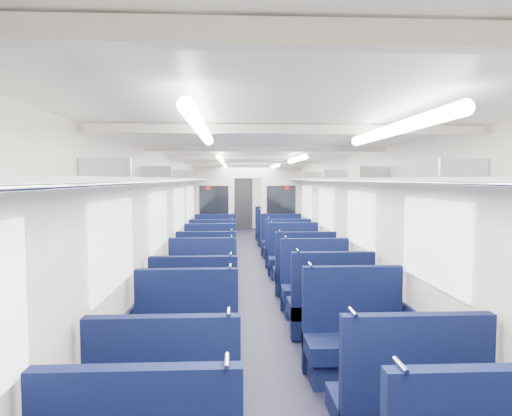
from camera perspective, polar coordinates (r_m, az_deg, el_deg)
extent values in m
cube|color=black|center=(9.28, -0.52, -8.61)|extent=(2.80, 18.00, 0.01)
cube|color=silver|center=(9.07, -0.53, 6.04)|extent=(2.80, 18.00, 0.01)
cube|color=beige|center=(9.15, -9.31, -1.39)|extent=(0.02, 18.00, 2.35)
cube|color=#0F1533|center=(9.26, -9.17, -6.48)|extent=(0.03, 17.90, 0.70)
cube|color=beige|center=(9.27, 8.16, -1.31)|extent=(0.02, 18.00, 2.35)
cube|color=#0F1533|center=(9.37, 8.03, -6.35)|extent=(0.03, 17.90, 0.70)
cube|color=beige|center=(18.08, -1.68, 1.15)|extent=(2.80, 0.02, 2.35)
cube|color=#B2B5BA|center=(9.10, -8.24, 3.61)|extent=(0.34, 17.40, 0.04)
cylinder|color=silver|center=(9.08, -7.11, 3.49)|extent=(0.02, 17.40, 0.02)
cube|color=#B2B5BA|center=(3.18, -18.47, 4.80)|extent=(0.34, 0.03, 0.14)
cube|color=#B2B5BA|center=(5.13, -12.44, 4.41)|extent=(0.34, 0.03, 0.14)
cube|color=#B2B5BA|center=(7.11, -9.76, 4.22)|extent=(0.34, 0.03, 0.14)
cube|color=#B2B5BA|center=(9.10, -8.24, 4.11)|extent=(0.34, 0.03, 0.14)
cube|color=#B2B5BA|center=(11.09, -7.27, 4.04)|extent=(0.34, 0.03, 0.14)
cube|color=#B2B5BA|center=(13.09, -6.60, 3.99)|extent=(0.34, 0.03, 0.14)
cube|color=#B2B5BA|center=(15.08, -6.10, 3.95)|extent=(0.34, 0.03, 0.14)
cube|color=#B2B5BA|center=(17.08, -5.72, 3.92)|extent=(0.34, 0.03, 0.14)
cube|color=#B2B5BA|center=(9.20, 7.11, 3.62)|extent=(0.34, 17.40, 0.04)
cylinder|color=silver|center=(9.17, 6.00, 3.50)|extent=(0.02, 17.40, 0.02)
cube|color=#B2B5BA|center=(3.45, 24.66, 4.56)|extent=(0.34, 0.03, 0.14)
cube|color=#B2B5BA|center=(5.30, 14.62, 4.35)|extent=(0.34, 0.03, 0.14)
cube|color=#B2B5BA|center=(7.24, 9.85, 4.21)|extent=(0.34, 0.03, 0.14)
cube|color=#B2B5BA|center=(9.20, 7.11, 4.12)|extent=(0.34, 0.03, 0.14)
cube|color=#B2B5BA|center=(11.17, 5.33, 4.05)|extent=(0.34, 0.03, 0.14)
cube|color=#B2B5BA|center=(13.16, 4.09, 4.00)|extent=(0.34, 0.03, 0.14)
cube|color=#B2B5BA|center=(15.14, 3.18, 3.96)|extent=(0.34, 0.03, 0.14)
cube|color=#B2B5BA|center=(17.13, 2.47, 3.93)|extent=(0.34, 0.03, 0.14)
cube|color=white|center=(4.03, -17.42, -4.44)|extent=(0.02, 1.30, 0.75)
cube|color=white|center=(6.27, -12.13, -1.50)|extent=(0.02, 1.30, 0.75)
cube|color=white|center=(8.54, -9.65, -0.10)|extent=(0.02, 1.30, 0.75)
cube|color=white|center=(10.82, -8.21, 0.70)|extent=(0.02, 1.30, 0.75)
cube|color=white|center=(13.61, -7.11, 1.32)|extent=(0.02, 1.30, 0.75)
cube|color=white|center=(15.90, -6.50, 1.66)|extent=(0.02, 1.30, 0.75)
cube|color=white|center=(4.27, 21.38, -4.06)|extent=(0.02, 1.30, 0.75)
cube|color=white|center=(6.43, 12.95, -1.38)|extent=(0.02, 1.30, 0.75)
cube|color=white|center=(8.66, 8.81, -0.04)|extent=(0.02, 1.30, 0.75)
cube|color=white|center=(10.91, 6.37, 0.74)|extent=(0.02, 1.30, 0.75)
cube|color=white|center=(13.68, 4.49, 1.35)|extent=(0.02, 1.30, 0.75)
cube|color=white|center=(15.97, 3.44, 1.69)|extent=(0.02, 1.30, 0.75)
cube|color=beige|center=(1.17, 16.66, 20.03)|extent=(2.70, 0.06, 0.06)
cube|color=beige|center=(3.10, 4.05, 9.84)|extent=(2.70, 0.06, 0.06)
cube|color=beige|center=(5.08, 1.32, 7.44)|extent=(2.70, 0.06, 0.06)
cube|color=beige|center=(7.08, 0.14, 6.38)|extent=(2.70, 0.06, 0.06)
cube|color=beige|center=(9.07, -0.53, 5.79)|extent=(2.70, 0.06, 0.06)
cube|color=beige|center=(11.07, -0.95, 5.41)|extent=(2.70, 0.06, 0.06)
cube|color=beige|center=(13.07, -1.24, 5.15)|extent=(2.70, 0.06, 0.06)
cube|color=beige|center=(15.07, -1.46, 4.96)|extent=(2.70, 0.06, 0.06)
cube|color=beige|center=(17.07, -1.62, 4.81)|extent=(2.70, 0.06, 0.06)
cylinder|color=white|center=(2.58, -6.98, 9.94)|extent=(0.07, 1.60, 0.07)
cylinder|color=white|center=(6.57, -4.46, 6.14)|extent=(0.07, 1.60, 0.07)
cylinder|color=white|center=(10.07, -3.90, 5.29)|extent=(0.07, 1.60, 0.07)
cylinder|color=white|center=(14.56, -3.58, 4.80)|extent=(0.07, 1.60, 0.07)
cylinder|color=white|center=(2.73, 17.03, 9.46)|extent=(0.07, 1.60, 0.07)
cylinder|color=white|center=(6.63, 5.14, 6.12)|extent=(0.07, 1.60, 0.07)
cylinder|color=white|center=(10.11, 2.37, 5.29)|extent=(0.07, 1.60, 0.07)
cylinder|color=white|center=(14.59, 0.76, 4.80)|extent=(0.07, 1.60, 0.07)
cube|color=black|center=(18.03, -1.68, 0.58)|extent=(0.75, 0.06, 2.00)
cube|color=beige|center=(11.84, -5.30, -0.21)|extent=(1.05, 0.08, 2.35)
cube|color=black|center=(11.77, -5.31, 0.87)|extent=(0.76, 0.02, 0.80)
cylinder|color=red|center=(11.76, -6.06, 2.56)|extent=(0.12, 0.01, 0.12)
cube|color=beige|center=(11.89, 3.16, -0.18)|extent=(1.05, 0.08, 2.35)
cube|color=black|center=(11.83, 3.19, 0.89)|extent=(0.76, 0.02, 0.80)
cylinder|color=red|center=(11.83, 3.92, 2.58)|extent=(0.12, 0.01, 0.12)
cube|color=beige|center=(11.81, -1.07, 4.65)|extent=(0.70, 0.08, 0.35)
cylinder|color=silver|center=(2.26, -3.68, -18.66)|extent=(0.02, 0.15, 0.02)
cylinder|color=silver|center=(2.31, 17.74, -18.31)|extent=(0.02, 0.15, 0.02)
cube|color=#0C153D|center=(3.53, -10.99, -23.89)|extent=(1.01, 0.53, 0.17)
cube|color=#0C153D|center=(3.24, -11.62, -22.32)|extent=(1.01, 0.10, 1.08)
cylinder|color=silver|center=(3.01, -3.46, -12.94)|extent=(0.02, 0.15, 0.02)
cube|color=#0C153D|center=(3.67, 18.01, -22.90)|extent=(1.01, 0.53, 0.17)
cube|color=#0C153D|center=(3.40, 19.48, -21.23)|extent=(1.01, 0.10, 1.08)
cylinder|color=silver|center=(3.07, 12.10, -12.67)|extent=(0.02, 0.15, 0.02)
cube|color=#0C153D|center=(4.53, -8.92, -17.46)|extent=(1.01, 0.53, 0.17)
cube|color=#0C1233|center=(4.61, -8.89, -19.97)|extent=(0.93, 0.42, 0.26)
cube|color=#0C153D|center=(4.66, -8.66, -14.07)|extent=(1.01, 0.10, 1.08)
cylinder|color=silver|center=(4.50, -3.25, -7.33)|extent=(0.02, 0.15, 0.02)
cube|color=#0C153D|center=(4.71, 12.62, -16.68)|extent=(1.01, 0.53, 0.17)
cube|color=#0C1233|center=(4.79, 12.58, -19.11)|extent=(0.93, 0.42, 0.26)
cube|color=#0C153D|center=(4.84, 11.95, -13.45)|extent=(1.01, 0.10, 1.08)
cylinder|color=silver|center=(4.61, 6.86, -7.08)|extent=(0.02, 0.15, 0.02)
cube|color=#0C153D|center=(5.62, -7.65, -13.23)|extent=(1.01, 0.53, 0.17)
cube|color=#0C1233|center=(5.68, -7.63, -15.32)|extent=(0.93, 0.42, 0.26)
cube|color=#0C153D|center=(5.35, -7.87, -11.73)|extent=(1.01, 0.10, 1.08)
cylinder|color=silver|center=(5.21, -3.20, -5.82)|extent=(0.02, 0.15, 0.02)
cube|color=#0C153D|center=(5.93, 9.13, -12.32)|extent=(1.01, 0.53, 0.17)
cube|color=#0C1233|center=(5.99, 9.11, -14.31)|extent=(0.93, 0.42, 0.26)
cube|color=#0C153D|center=(5.67, 9.62, -10.85)|extent=(1.01, 0.10, 1.08)
cylinder|color=silver|center=(5.48, 5.29, -5.35)|extent=(0.02, 0.15, 0.02)
cube|color=#0C153D|center=(6.73, -6.81, -10.35)|extent=(1.01, 0.53, 0.17)
cube|color=#0C1233|center=(6.79, -6.79, -12.13)|extent=(0.93, 0.42, 0.26)
cube|color=#0C153D|center=(6.90, -6.70, -8.21)|extent=(1.01, 0.10, 1.08)
cylinder|color=silver|center=(6.79, -3.12, -3.59)|extent=(0.02, 0.15, 0.02)
cube|color=#0C153D|center=(6.70, 7.67, -10.43)|extent=(1.01, 0.53, 0.17)
cube|color=#0C1233|center=(6.76, 7.65, -12.22)|extent=(0.93, 0.42, 0.26)
cube|color=#0C153D|center=(6.86, 7.35, -8.28)|extent=(1.01, 0.10, 1.08)
cylinder|color=silver|center=(6.70, 3.78, -3.69)|extent=(0.02, 0.15, 0.02)
cube|color=#0C153D|center=(7.96, -6.18, -8.16)|extent=(1.01, 0.53, 0.17)
cube|color=#0C1233|center=(8.01, -6.17, -9.67)|extent=(0.93, 0.42, 0.26)
cube|color=#0C153D|center=(7.70, -6.28, -6.94)|extent=(1.01, 0.10, 1.08)
cylinder|color=silver|center=(7.61, -3.09, -2.80)|extent=(0.02, 0.15, 0.02)
cube|color=#0C153D|center=(7.91, 5.98, -8.23)|extent=(1.01, 0.53, 0.17)
cube|color=#0C1233|center=(7.96, 5.97, -9.75)|extent=(0.93, 0.42, 0.26)
cube|color=#0C153D|center=(7.66, 6.24, -7.00)|extent=(1.01, 0.10, 1.08)
cylinder|color=silver|center=(7.52, 3.05, -2.88)|extent=(0.02, 0.15, 0.02)
cube|color=#0C153D|center=(8.85, -5.84, -6.95)|extent=(1.01, 0.53, 0.17)
cube|color=#0C1233|center=(8.89, -5.83, -8.32)|extent=(0.93, 0.42, 0.26)
cube|color=#0C153D|center=(9.02, -5.77, -5.37)|extent=(1.01, 0.10, 1.08)
cylinder|color=silver|center=(8.94, -3.05, -1.83)|extent=(0.02, 0.15, 0.02)
cube|color=#0C153D|center=(9.05, 4.83, -6.70)|extent=(1.01, 0.53, 0.17)
cube|color=#0C1233|center=(9.10, 4.83, -8.04)|extent=(0.93, 0.42, 0.26)
cube|color=#0C153D|center=(9.23, 4.66, -5.16)|extent=(1.01, 0.10, 1.08)
cylinder|color=silver|center=(9.11, 2.01, -1.72)|extent=(0.02, 0.15, 0.02)
cube|color=#0C153D|center=(10.18, -5.44, -5.54)|extent=(1.01, 0.53, 0.17)
cube|color=#0C1233|center=(10.22, -5.43, -6.74)|extent=(0.93, 0.42, 0.26)
cube|color=#0C153D|center=(9.94, -5.50, -4.53)|extent=(1.01, 0.10, 1.08)
cylinder|color=silver|center=(9.86, -3.04, -1.31)|extent=(0.02, 0.15, 0.02)
cube|color=#0C153D|center=(10.27, 3.91, -5.46)|extent=(1.01, 0.53, 0.17)
cube|color=#0C1233|center=(10.30, 3.90, -6.65)|extent=(0.93, 0.42, 0.26)
cube|color=#0C153D|center=(10.02, 4.06, -4.46)|extent=(1.01, 0.10, 1.08)
cylinder|color=silver|center=(9.92, 1.61, -1.28)|extent=(0.02, 0.15, 0.02)
cube|color=#0C153D|center=(11.22, -5.20, -4.68)|extent=(1.01, 0.53, 0.17)
cube|color=#0C1233|center=(11.25, -5.19, -5.77)|extent=(0.93, 0.42, 0.26)
cube|color=#0C153D|center=(11.41, -5.16, -3.47)|extent=(1.01, 0.10, 1.08)
cylinder|color=silver|center=(11.34, -3.01, -0.66)|extent=(0.02, 0.15, 0.02)
cube|color=#0C153D|center=(11.31, 3.27, -4.60)|extent=(1.01, 0.53, 0.17)
cube|color=#0C1233|center=(11.35, 3.26, -5.68)|extent=(0.93, 0.42, 0.26)
cube|color=#0C153D|center=(11.50, 3.16, -3.40)|extent=(1.01, 0.10, 1.08)
cylinder|color=silver|center=(11.41, 1.03, -0.63)|extent=(0.02, 0.15, 0.02)
cube|color=#0C153D|center=(13.26, -4.83, -3.39)|extent=(1.01, 0.53, 0.17)
cube|color=#0C1233|center=(13.28, -4.83, -4.31)|extent=(0.93, 0.42, 0.26)
cube|color=#0C153D|center=(13.02, -4.87, -2.58)|extent=(1.01, 0.10, 1.08)
cylinder|color=silver|center=(12.96, -2.99, -0.12)|extent=(0.02, 0.15, 0.02)
cube|color=#0C153D|center=(13.47, 2.28, -3.26)|extent=(1.01, 0.53, 0.17)
cube|color=#0C1233|center=(13.50, 2.27, -4.18)|extent=(0.93, 0.42, 0.26)
cube|color=#0C153D|center=(13.23, 2.36, -2.46)|extent=(1.01, 0.10, 1.08)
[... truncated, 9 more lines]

